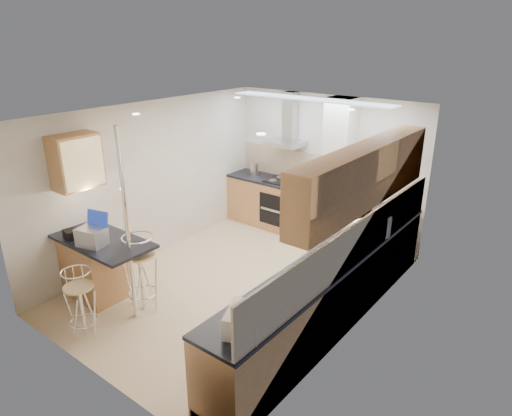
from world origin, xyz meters
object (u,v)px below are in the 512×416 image
Objects in this scene: microwave at (365,228)px; bar_stool_near at (81,303)px; laptop at (92,237)px; bar_stool_end at (141,273)px; bread_bin at (245,320)px.

bar_stool_near is (-2.27, -2.80, -0.63)m from microwave.
laptop is at bearing 149.56° from microwave.
bread_bin reaches higher than bar_stool_end.
bread_bin is (2.18, -0.53, 0.49)m from bar_stool_end.
laptop is 0.32× the size of bar_stool_end.
bread_bin is (0.02, -2.51, -0.05)m from microwave.
laptop is at bearing 141.57° from bar_stool_end.
bar_stool_near is at bearing 158.64° from microwave.
microwave is at bearing -35.11° from bar_stool_end.
bar_stool_end is at bearing 100.82° from bar_stool_near.
microwave is 3.66m from bar_stool_near.
bar_stool_near is 0.83m from bar_stool_end.
laptop reaches higher than bread_bin.
bar_stool_end is 2.30m from bread_bin.
microwave is 0.52× the size of bar_stool_end.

